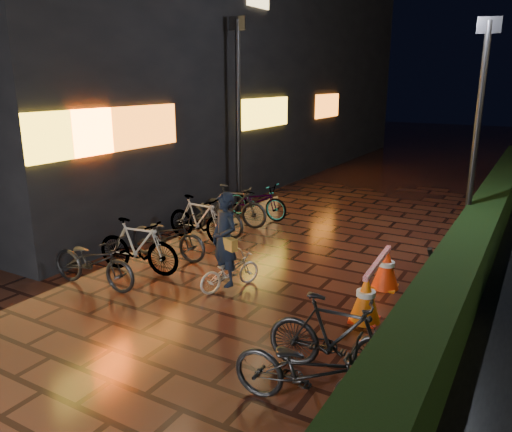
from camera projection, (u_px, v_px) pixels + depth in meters
The scene contains 10 objects.
ground at pixel (170, 342), 7.07m from camera, with size 80.00×80.00×0.00m, color #381911.
hedge at pixel (490, 213), 12.01m from camera, with size 0.70×20.00×1.00m, color black.
storefront_block at pixel (165, 56), 20.08m from camera, with size 12.09×22.00×9.00m.
lamp_post_hedge at pixel (477, 128), 10.30m from camera, with size 0.46×0.16×4.79m.
lamp_post_sf at pixel (238, 108), 13.42m from camera, with size 0.49×0.14×5.17m.
cyclist at pixel (227, 254), 8.68m from camera, with size 0.87×1.30×1.76m.
traffic_barrier at pixel (377, 282), 8.21m from camera, with size 0.57×1.90×0.77m.
cart_assembly at pixel (447, 276), 7.95m from camera, with size 0.61×0.60×1.09m.
parked_bikes_storefront at pixel (193, 223), 11.10m from camera, with size 2.04×6.17×1.06m.
parked_bikes_hedge at pixel (322, 355), 5.78m from camera, with size 1.85×1.50×1.06m.
Camera 1 is at (4.25, -4.87, 3.59)m, focal length 35.00 mm.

